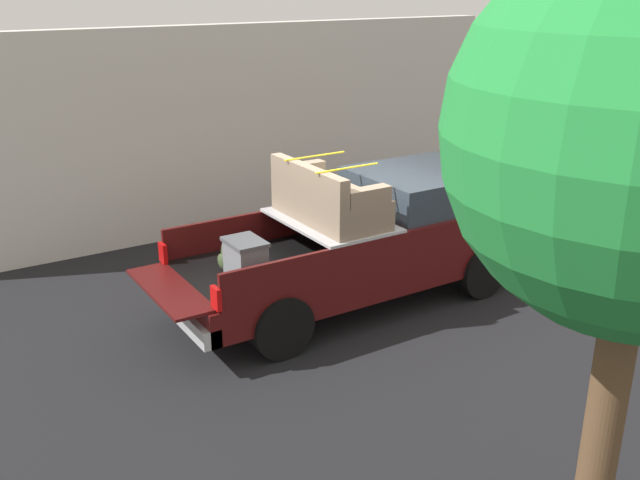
% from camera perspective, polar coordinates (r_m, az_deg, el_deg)
% --- Properties ---
extents(ground_plane, '(40.00, 40.00, 0.00)m').
position_cam_1_polar(ground_plane, '(10.86, 2.69, -4.87)').
color(ground_plane, black).
extents(pickup_truck, '(6.05, 2.06, 2.23)m').
position_cam_1_polar(pickup_truck, '(10.70, 4.42, 0.30)').
color(pickup_truck, '#470F0F').
rests_on(pickup_truck, ground_plane).
extents(building_facade, '(11.39, 0.36, 3.84)m').
position_cam_1_polar(building_facade, '(13.94, -6.11, 9.00)').
color(building_facade, silver).
rests_on(building_facade, ground_plane).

